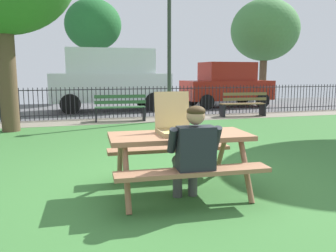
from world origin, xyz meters
TOP-DOWN VIEW (x-y plane):
  - ground at (0.00, 1.63)m, footprint 28.00×11.25m
  - cobblestone_walkway at (0.00, 6.55)m, footprint 28.00×1.40m
  - street_asphalt at (0.00, 10.34)m, footprint 28.00×6.17m
  - picnic_table_foreground at (-0.09, -0.32)m, footprint 1.88×1.57m
  - pizza_box_open at (-0.12, -0.26)m, footprint 0.48×0.52m
  - pizza_slice_on_table at (0.29, -0.43)m, footprint 0.27×0.27m
  - adult_at_table at (-0.09, -0.82)m, footprint 0.62×0.61m
  - iron_fence_streetside at (0.00, 7.25)m, footprint 21.26×0.03m
  - park_bench_center at (0.12, 6.41)m, footprint 1.63×0.60m
  - park_bench_right at (4.47, 6.41)m, footprint 1.63×0.60m
  - lamp_post_walkway at (1.66, 6.11)m, footprint 0.28×0.28m
  - parked_car_left at (0.18, 9.62)m, footprint 4.73×2.13m
  - parked_car_center at (5.37, 9.62)m, footprint 3.94×1.91m
  - far_tree_midleft at (-0.09, 13.97)m, footprint 2.86×2.86m
  - far_tree_center at (9.84, 13.97)m, footprint 3.98×3.98m

SIDE VIEW (x-z plane):
  - ground at x=0.00m, z-range -0.02..0.00m
  - street_asphalt at x=0.00m, z-range -0.01..0.00m
  - cobblestone_walkway at x=0.00m, z-range -0.01..0.00m
  - park_bench_center at x=0.12m, z-range -0.01..0.84m
  - park_bench_right at x=4.47m, z-range -0.01..0.84m
  - iron_fence_streetside at x=0.00m, z-range 0.01..1.07m
  - picnic_table_foreground at x=-0.09m, z-range 0.20..0.99m
  - adult_at_table at x=-0.09m, z-range 0.06..1.25m
  - pizza_slice_on_table at x=0.29m, z-range 0.77..0.79m
  - pizza_box_open at x=-0.12m, z-range 0.60..1.13m
  - parked_car_center at x=5.37m, z-range 0.02..2.00m
  - parked_car_left at x=0.18m, z-range 0.08..2.54m
  - lamp_post_walkway at x=1.66m, z-range 0.46..4.72m
  - far_tree_midleft at x=-0.09m, z-range 1.29..6.52m
  - far_tree_center at x=9.84m, z-range 1.08..6.88m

